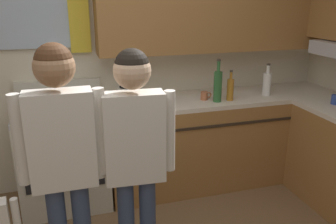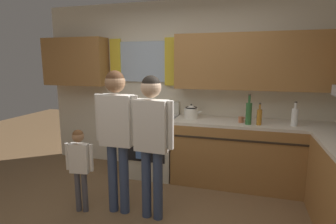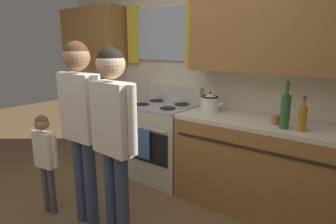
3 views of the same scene
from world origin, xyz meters
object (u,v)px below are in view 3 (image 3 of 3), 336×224
at_px(stove_oven, 162,140).
at_px(small_child, 45,153).
at_px(stovetop_kettle, 210,102).
at_px(adult_holding_child, 81,114).
at_px(bottle_oil_amber, 302,118).
at_px(adult_in_plaid, 113,126).
at_px(cup_terracotta, 276,120).
at_px(bottle_wine_green, 285,111).

relative_size(stove_oven, small_child, 1.14).
bearing_deg(stovetop_kettle, adult_holding_child, -116.88).
relative_size(stove_oven, bottle_oil_amber, 3.85).
bearing_deg(adult_in_plaid, cup_terracotta, 50.67).
distance_m(cup_terracotta, stovetop_kettle, 0.71).
bearing_deg(adult_holding_child, cup_terracotta, 39.59).
relative_size(cup_terracotta, small_child, 0.11).
bearing_deg(small_child, stovetop_kettle, 51.90).
height_order(stove_oven, cup_terracotta, stove_oven).
bearing_deg(cup_terracotta, bottle_wine_green, -45.79).
height_order(bottle_oil_amber, stovetop_kettle, bottle_oil_amber).
xyz_separation_m(bottle_oil_amber, stovetop_kettle, (-0.92, 0.18, -0.01)).
height_order(adult_holding_child, adult_in_plaid, adult_holding_child).
bearing_deg(small_child, bottle_oil_amber, 29.76).
relative_size(cup_terracotta, adult_in_plaid, 0.07).
xyz_separation_m(stovetop_kettle, small_child, (-1.01, -1.28, -0.39)).
distance_m(bottle_oil_amber, cup_terracotta, 0.25).
bearing_deg(stove_oven, adult_holding_child, -88.85).
bearing_deg(bottle_wine_green, adult_holding_child, -144.68).
bearing_deg(adult_in_plaid, small_child, -172.71).
relative_size(stovetop_kettle, adult_holding_child, 0.17).
distance_m(cup_terracotta, small_child, 2.10).
distance_m(bottle_wine_green, adult_in_plaid, 1.39).
height_order(stove_oven, stovetop_kettle, stovetop_kettle).
bearing_deg(bottle_wine_green, stove_oven, 173.38).
distance_m(stove_oven, cup_terracotta, 1.40).
bearing_deg(stovetop_kettle, adult_in_plaid, -98.84).
bearing_deg(bottle_oil_amber, cup_terracotta, 159.42).
relative_size(bottle_oil_amber, small_child, 0.30).
bearing_deg(adult_in_plaid, adult_holding_child, 178.48).
bearing_deg(stovetop_kettle, cup_terracotta, -7.86).
distance_m(stove_oven, bottle_oil_amber, 1.64).
xyz_separation_m(stovetop_kettle, adult_holding_child, (-0.59, -1.17, 0.02)).
relative_size(bottle_oil_amber, adult_in_plaid, 0.18).
height_order(bottle_oil_amber, small_child, bottle_oil_amber).
bearing_deg(adult_holding_child, stove_oven, 91.15).
distance_m(bottle_oil_amber, adult_holding_child, 1.81).
height_order(bottle_wine_green, adult_holding_child, adult_holding_child).
xyz_separation_m(adult_holding_child, adult_in_plaid, (0.41, -0.01, -0.03)).
height_order(stove_oven, adult_in_plaid, adult_in_plaid).
relative_size(adult_holding_child, small_child, 1.67).
bearing_deg(stovetop_kettle, stove_oven, -177.73).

